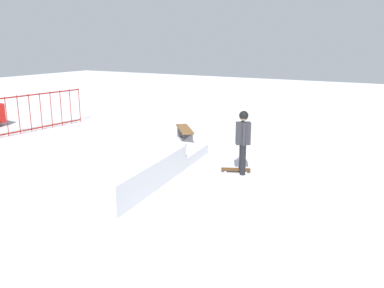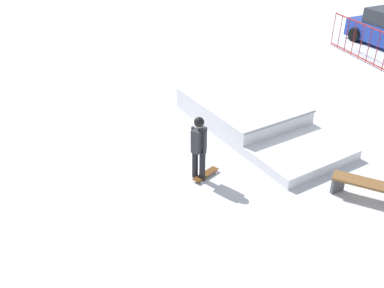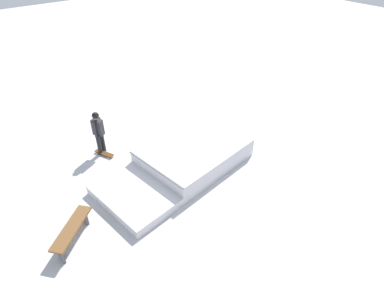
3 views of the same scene
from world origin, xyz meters
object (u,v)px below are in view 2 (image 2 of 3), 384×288
(skater, at_px, (199,144))
(skateboard, at_px, (206,174))
(skate_ramp, at_px, (251,116))
(park_bench, at_px, (368,187))

(skater, height_order, skateboard, skater)
(skater, xyz_separation_m, skateboard, (0.02, 0.19, -0.93))
(skate_ramp, xyz_separation_m, park_bench, (4.27, 0.60, 0.04))
(skate_ramp, bearing_deg, skateboard, -59.31)
(skateboard, bearing_deg, skate_ramp, 14.94)
(park_bench, bearing_deg, skater, -126.28)
(skater, xyz_separation_m, park_bench, (2.37, 3.23, -0.65))
(skater, bearing_deg, skate_ramp, 5.43)
(skater, bearing_deg, skateboard, -35.96)
(skateboard, height_order, park_bench, park_bench)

